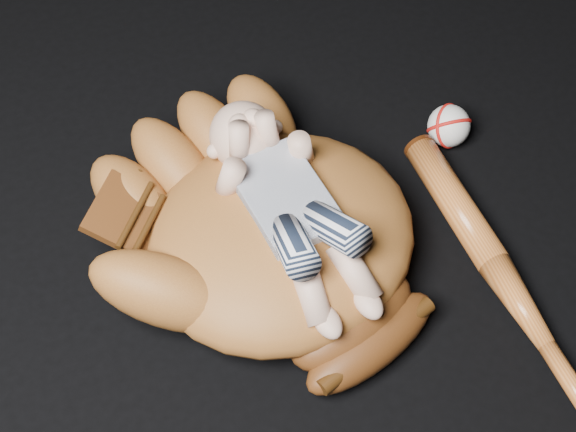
{
  "coord_description": "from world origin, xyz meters",
  "views": [
    {
      "loc": [
        -0.37,
        -0.55,
        1.08
      ],
      "look_at": [
        -0.11,
        0.09,
        0.09
      ],
      "focal_mm": 55.0,
      "sensor_mm": 36.0,
      "label": 1
    }
  ],
  "objects_px": {
    "baseball_bat": "(505,280)",
    "newborn_baby": "(295,211)",
    "baseball_glove": "(280,230)",
    "baseball": "(449,126)"
  },
  "relations": [
    {
      "from": "baseball_bat",
      "to": "newborn_baby",
      "type": "bearing_deg",
      "value": 150.46
    },
    {
      "from": "baseball_glove",
      "to": "baseball_bat",
      "type": "xyz_separation_m",
      "value": [
        0.27,
        -0.16,
        -0.06
      ]
    },
    {
      "from": "baseball_bat",
      "to": "baseball",
      "type": "distance_m",
      "value": 0.28
    },
    {
      "from": "baseball",
      "to": "baseball_bat",
      "type": "bearing_deg",
      "value": -101.67
    },
    {
      "from": "baseball_glove",
      "to": "newborn_baby",
      "type": "xyz_separation_m",
      "value": [
        0.02,
        -0.01,
        0.05
      ]
    },
    {
      "from": "baseball_glove",
      "to": "baseball",
      "type": "xyz_separation_m",
      "value": [
        0.33,
        0.12,
        -0.05
      ]
    },
    {
      "from": "baseball_glove",
      "to": "newborn_baby",
      "type": "distance_m",
      "value": 0.06
    },
    {
      "from": "baseball_glove",
      "to": "baseball",
      "type": "distance_m",
      "value": 0.35
    },
    {
      "from": "baseball",
      "to": "baseball_glove",
      "type": "bearing_deg",
      "value": -160.58
    },
    {
      "from": "baseball_bat",
      "to": "baseball",
      "type": "relative_size",
      "value": 7.69
    }
  ]
}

